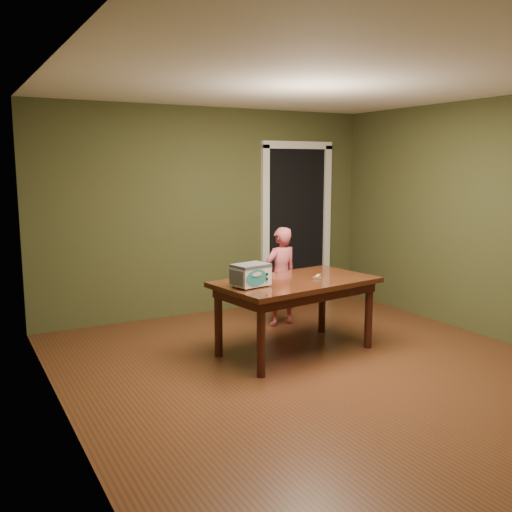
# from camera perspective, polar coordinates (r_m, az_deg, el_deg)

# --- Properties ---
(floor) EXTENTS (5.00, 5.00, 0.00)m
(floor) POSITION_cam_1_polar(r_m,az_deg,el_deg) (5.42, 6.51, -11.36)
(floor) COLOR #572F19
(floor) RESTS_ON ground
(room_shell) EXTENTS (4.52, 5.02, 2.61)m
(room_shell) POSITION_cam_1_polar(r_m,az_deg,el_deg) (5.08, 6.86, 6.99)
(room_shell) COLOR #3E4524
(room_shell) RESTS_ON ground
(doorway) EXTENTS (1.10, 0.66, 2.25)m
(doorway) POSITION_cam_1_polar(r_m,az_deg,el_deg) (8.16, 2.91, 3.25)
(doorway) COLOR black
(doorway) RESTS_ON ground
(dining_table) EXTENTS (1.71, 1.12, 0.75)m
(dining_table) POSITION_cam_1_polar(r_m,az_deg,el_deg) (5.75, 3.98, -3.36)
(dining_table) COLOR black
(dining_table) RESTS_ON floor
(toy_oven) EXTENTS (0.39, 0.30, 0.22)m
(toy_oven) POSITION_cam_1_polar(r_m,az_deg,el_deg) (5.37, -0.52, -1.85)
(toy_oven) COLOR #4C4F54
(toy_oven) RESTS_ON dining_table
(baking_pan) EXTENTS (0.10, 0.10, 0.02)m
(baking_pan) POSITION_cam_1_polar(r_m,az_deg,el_deg) (5.77, 6.15, -2.21)
(baking_pan) COLOR silver
(baking_pan) RESTS_ON dining_table
(spatula) EXTENTS (0.16, 0.13, 0.01)m
(spatula) POSITION_cam_1_polar(r_m,az_deg,el_deg) (5.91, 6.13, -2.00)
(spatula) COLOR #F4D56A
(spatula) RESTS_ON dining_table
(child) EXTENTS (0.45, 0.32, 1.17)m
(child) POSITION_cam_1_polar(r_m,az_deg,el_deg) (6.72, 2.49, -2.06)
(child) COLOR #C4505A
(child) RESTS_ON floor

